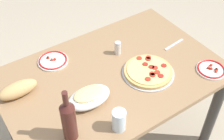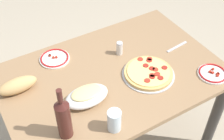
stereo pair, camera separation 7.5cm
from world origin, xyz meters
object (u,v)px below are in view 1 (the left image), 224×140
dining_table (112,88)px  side_plate_near (211,69)px  wine_bottle (69,120)px  pepperoni_pizza (148,71)px  baked_pasta_dish (89,97)px  water_glass (119,120)px  spice_shaker (118,48)px  side_plate_far (53,61)px  bread_loaf (18,90)px

dining_table → side_plate_near: (0.50, -0.30, 0.13)m
dining_table → wine_bottle: 0.53m
pepperoni_pizza → wine_bottle: bearing=-167.1°
baked_pasta_dish → pepperoni_pizza: bearing=-0.5°
water_glass → spice_shaker: (0.32, 0.47, -0.02)m
baked_pasta_dish → wine_bottle: bearing=-143.3°
baked_pasta_dish → side_plate_far: bearing=92.8°
baked_pasta_dish → water_glass: 0.23m
dining_table → bread_loaf: bread_loaf is taller
side_plate_near → spice_shaker: (-0.37, 0.44, 0.03)m
spice_shaker → bread_loaf: bearing=179.0°
side_plate_far → side_plate_near: bearing=-38.7°
side_plate_far → bread_loaf: bread_loaf is taller
spice_shaker → pepperoni_pizza: bearing=-79.6°
baked_pasta_dish → side_plate_far: baked_pasta_dish is taller
dining_table → water_glass: (-0.19, -0.34, 0.18)m
dining_table → spice_shaker: size_ratio=14.78×
water_glass → side_plate_near: bearing=2.7°
side_plate_near → bread_loaf: size_ratio=0.80×
side_plate_near → water_glass: bearing=-177.3°
side_plate_near → side_plate_far: (-0.74, 0.59, -0.00)m
side_plate_far → bread_loaf: (-0.27, -0.14, 0.03)m
pepperoni_pizza → wine_bottle: size_ratio=0.99×
water_glass → side_plate_near: 0.69m
pepperoni_pizza → baked_pasta_dish: 0.40m
pepperoni_pizza → spice_shaker: bearing=100.4°
side_plate_far → pepperoni_pizza: bearing=-44.0°
water_glass → spice_shaker: size_ratio=1.37×
water_glass → side_plate_near: water_glass is taller
baked_pasta_dish → spice_shaker: 0.43m
pepperoni_pizza → water_glass: water_glass is taller
dining_table → water_glass: size_ratio=10.80×
wine_bottle → spice_shaker: 0.66m
dining_table → bread_loaf: (-0.51, 0.15, 0.16)m
baked_pasta_dish → side_plate_near: size_ratio=1.39×
water_glass → side_plate_far: water_glass is taller
pepperoni_pizza → baked_pasta_dish: bearing=179.5°
wine_bottle → water_glass: wine_bottle is taller
dining_table → wine_bottle: size_ratio=4.16×
baked_pasta_dish → bread_loaf: size_ratio=1.11×
dining_table → side_plate_near: 0.60m
baked_pasta_dish → water_glass: (0.03, -0.23, 0.02)m
dining_table → wine_bottle: (-0.40, -0.25, 0.25)m
baked_pasta_dish → water_glass: bearing=-81.3°
wine_bottle → water_glass: (0.22, -0.09, -0.07)m
pepperoni_pizza → side_plate_near: 0.37m
side_plate_far → spice_shaker: bearing=-22.6°
wine_bottle → spice_shaker: bearing=35.4°
spice_shaker → wine_bottle: bearing=-144.6°
side_plate_near → side_plate_far: size_ratio=0.93×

